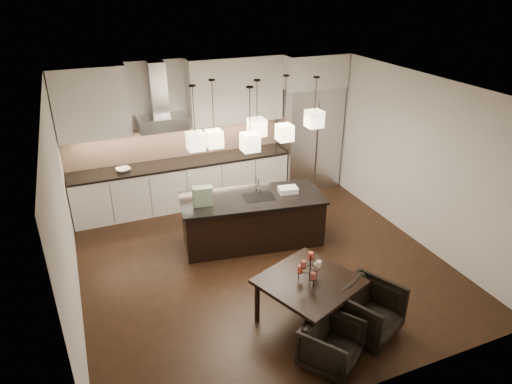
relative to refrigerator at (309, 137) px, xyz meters
name	(u,v)px	position (x,y,z in m)	size (l,w,h in m)	color
floor	(261,261)	(-2.10, -2.38, -1.08)	(5.50, 5.50, 0.02)	black
ceiling	(262,87)	(-2.10, -2.38, 1.73)	(5.50, 5.50, 0.02)	white
wall_back	(207,129)	(-2.10, 0.38, 0.32)	(5.50, 0.02, 2.80)	silver
wall_front	(371,290)	(-2.10, -5.14, 0.32)	(5.50, 0.02, 2.80)	silver
wall_left	(62,216)	(-4.86, -2.38, 0.32)	(0.02, 5.50, 2.80)	silver
wall_right	(411,157)	(0.66, -2.38, 0.32)	(0.02, 5.50, 2.80)	silver
refrigerator	(309,137)	(0.00, 0.00, 0.00)	(1.20, 0.72, 2.15)	#B7B7BA
fridge_panel	(312,70)	(0.00, 0.00, 1.40)	(1.26, 0.72, 0.65)	silver
lower_cabinets	(184,184)	(-2.73, 0.05, -0.64)	(4.21, 0.62, 0.88)	silver
countertop	(182,163)	(-2.73, 0.05, -0.17)	(4.21, 0.66, 0.04)	black
backsplash	(177,141)	(-2.73, 0.35, 0.16)	(4.21, 0.02, 0.63)	#D2AC93
upper_cab_left	(91,103)	(-4.20, 0.19, 1.10)	(1.25, 0.35, 1.25)	silver
upper_cab_right	(236,90)	(-1.55, 0.19, 1.10)	(1.86, 0.35, 1.25)	silver
hood_canopy	(162,123)	(-3.03, 0.10, 0.65)	(0.90, 0.52, 0.24)	#B7B7BA
hood_chimney	(158,89)	(-3.03, 0.21, 1.24)	(0.30, 0.28, 0.96)	#B7B7BA
fruit_bowl	(123,170)	(-3.83, 0.00, -0.12)	(0.26, 0.26, 0.06)	silver
island_body	(252,220)	(-1.99, -1.75, -0.67)	(2.30, 0.92, 0.81)	black
island_top	(252,198)	(-1.99, -1.75, -0.25)	(2.37, 0.99, 0.04)	black
faucet	(256,185)	(-1.89, -1.67, -0.06)	(0.09, 0.22, 0.35)	silver
tote_bag	(203,196)	(-2.82, -1.71, -0.07)	(0.31, 0.17, 0.31)	#18542B
food_container	(288,190)	(-1.36, -1.81, -0.18)	(0.31, 0.22, 0.09)	silver
dining_table	(308,301)	(-2.08, -3.91, -0.74)	(1.10, 1.10, 0.66)	black
candelabra	(310,268)	(-2.08, -3.91, -0.22)	(0.32, 0.32, 0.39)	black
candle_a	(316,266)	(-1.96, -3.87, -0.26)	(0.07, 0.07, 0.09)	beige
candle_b	(300,269)	(-2.17, -3.84, -0.26)	(0.07, 0.07, 0.09)	#D23F2D
candle_c	(313,276)	(-2.09, -4.03, -0.26)	(0.07, 0.07, 0.09)	#963933
candle_d	(311,255)	(-2.02, -3.80, -0.11)	(0.07, 0.07, 0.09)	#D23F2D
candle_e	(304,264)	(-2.19, -3.94, -0.11)	(0.07, 0.07, 0.09)	#963933
candle_f	(319,264)	(-2.02, -4.01, -0.11)	(0.07, 0.07, 0.09)	beige
armchair_left	(331,344)	(-2.17, -4.66, -0.79)	(0.62, 0.64, 0.58)	black
armchair_right	(369,311)	(-1.46, -4.38, -0.74)	(0.72, 0.74, 0.67)	black
pendant_a	(195,141)	(-2.92, -1.85, 0.90)	(0.24, 0.24, 0.26)	beige
pendant_b	(214,139)	(-2.56, -1.59, 0.81)	(0.24, 0.24, 0.26)	beige
pendant_c	(257,127)	(-1.95, -1.86, 1.01)	(0.24, 0.24, 0.26)	beige
pendant_d	(285,133)	(-1.41, -1.72, 0.81)	(0.24, 0.24, 0.26)	beige
pendant_e	(314,119)	(-1.04, -2.00, 1.07)	(0.24, 0.24, 0.26)	beige
pendant_f	(250,142)	(-2.21, -2.23, 0.92)	(0.24, 0.24, 0.26)	beige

